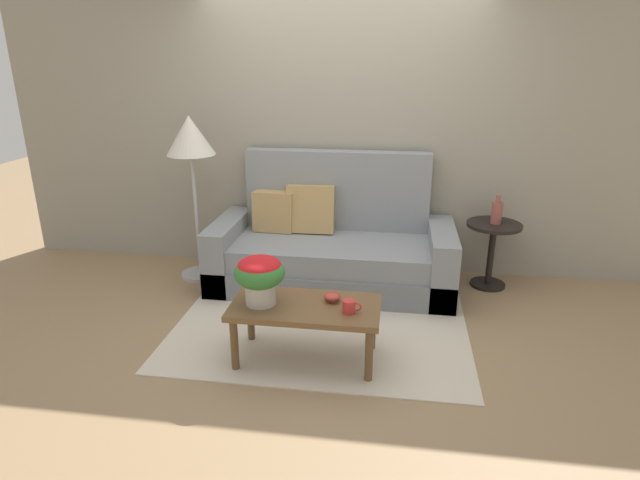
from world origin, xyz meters
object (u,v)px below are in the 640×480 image
at_px(couch, 331,248).
at_px(snack_bowl, 332,297).
at_px(side_table, 492,243).
at_px(potted_plant, 260,274).
at_px(floor_lamp, 191,145).
at_px(coffee_mug, 349,306).
at_px(table_vase, 497,212).
at_px(coffee_table, 305,312).

relative_size(couch, snack_bowl, 18.64).
bearing_deg(side_table, potted_plant, -139.42).
distance_m(couch, potted_plant, 1.40).
bearing_deg(potted_plant, couch, 77.19).
height_order(floor_lamp, snack_bowl, floor_lamp).
bearing_deg(coffee_mug, snack_bowl, 131.73).
distance_m(snack_bowl, table_vase, 1.88).
bearing_deg(coffee_table, couch, 89.73).
distance_m(floor_lamp, coffee_mug, 2.19).
xyz_separation_m(couch, coffee_table, (-0.01, -1.31, 0.02)).
bearing_deg(couch, floor_lamp, -179.06).
distance_m(potted_plant, snack_bowl, 0.51).
xyz_separation_m(potted_plant, coffee_mug, (0.59, -0.04, -0.17)).
bearing_deg(floor_lamp, snack_bowl, -40.73).
bearing_deg(coffee_table, table_vase, 45.35).
height_order(couch, snack_bowl, couch).
distance_m(side_table, table_vase, 0.29).
distance_m(couch, floor_lamp, 1.53).
height_order(floor_lamp, potted_plant, floor_lamp).
bearing_deg(table_vase, couch, -174.36).
height_order(coffee_mug, table_vase, table_vase).
relative_size(coffee_table, table_vase, 3.94).
height_order(coffee_table, coffee_mug, coffee_mug).
distance_m(floor_lamp, table_vase, 2.72).
bearing_deg(potted_plant, table_vase, 40.49).
bearing_deg(coffee_table, coffee_mug, -12.91).
xyz_separation_m(coffee_table, potted_plant, (-0.30, -0.03, 0.27)).
xyz_separation_m(snack_bowl, table_vase, (1.26, 1.37, 0.25)).
bearing_deg(coffee_mug, coffee_table, 167.09).
height_order(coffee_table, side_table, side_table).
xyz_separation_m(floor_lamp, snack_bowl, (1.40, -1.21, -0.78)).
bearing_deg(snack_bowl, floor_lamp, 139.27).
bearing_deg(side_table, couch, -174.42).
height_order(coffee_table, snack_bowl, snack_bowl).
bearing_deg(snack_bowl, side_table, 47.53).
xyz_separation_m(potted_plant, snack_bowl, (0.47, 0.10, -0.18)).
relative_size(couch, coffee_mug, 16.66).
relative_size(side_table, snack_bowl, 5.21).
xyz_separation_m(coffee_mug, table_vase, (1.13, 1.51, 0.24)).
distance_m(coffee_table, floor_lamp, 1.99).
bearing_deg(coffee_mug, potted_plant, 176.04).
bearing_deg(side_table, snack_bowl, -132.47).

